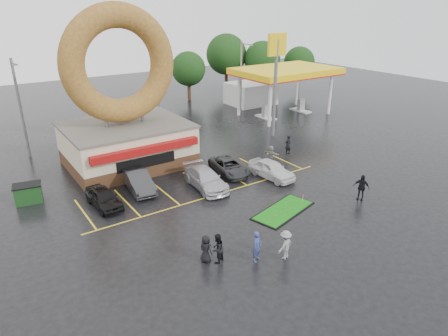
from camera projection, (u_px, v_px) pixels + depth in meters
ground at (243, 213)px, 27.38m from camera, size 120.00×120.00×0.00m
donut_shop at (125, 115)px, 34.02m from camera, size 10.20×8.70×13.50m
gas_station at (270, 82)px, 52.33m from camera, size 12.30×13.65×5.90m
shell_sign at (276, 66)px, 40.46m from camera, size 2.20×0.36×10.60m
streetlight_left at (20, 107)px, 35.57m from camera, size 0.40×2.21×9.00m
streetlight_mid at (159, 87)px, 43.60m from camera, size 0.40×2.21×9.00m
streetlight_right at (241, 76)px, 50.59m from camera, size 0.40×2.21×9.00m
tree_far_a at (262, 60)px, 61.79m from camera, size 5.60×5.60×8.00m
tree_far_b at (299, 62)px, 63.63m from camera, size 4.90×4.90×7.00m
tree_far_c at (226, 54)px, 62.52m from camera, size 6.30×6.30×9.00m
tree_far_d at (188, 69)px, 57.35m from camera, size 4.90×4.90×7.00m
car_black at (104, 198)px, 28.02m from camera, size 1.87×4.07×1.35m
car_dgrey at (138, 181)px, 30.49m from camera, size 2.08×4.77×1.52m
car_silver at (206, 179)px, 30.91m from camera, size 2.48×5.17×1.45m
car_grey at (229, 167)px, 33.48m from camera, size 2.63×4.71×1.25m
car_white at (272, 169)px, 32.65m from camera, size 2.12×4.46×1.47m
person_blue at (257, 246)px, 22.01m from camera, size 0.79×0.68×1.84m
person_blackjkt at (217, 248)px, 21.92m from camera, size 1.04×0.95×1.74m
person_hoodie at (285, 245)px, 22.23m from camera, size 1.25×0.89×1.75m
person_bystander at (206, 249)px, 21.97m from camera, size 0.73×0.92×1.64m
person_cameraman at (361, 187)px, 28.93m from camera, size 0.90×1.23×1.94m
person_walker_near at (271, 154)px, 35.63m from camera, size 0.99×1.58×1.62m
person_walker_far at (288, 145)px, 37.65m from camera, size 0.70×0.47×1.89m
dumpster at (28, 194)px, 28.66m from camera, size 1.98×1.49×1.30m
putting_green at (283, 211)px, 27.63m from camera, size 5.33×3.34×0.62m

